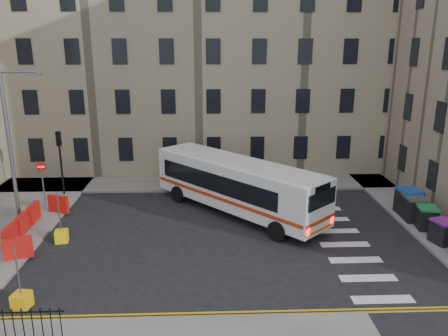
{
  "coord_description": "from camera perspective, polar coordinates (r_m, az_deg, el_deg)",
  "views": [
    {
      "loc": [
        -2.71,
        -20.54,
        9.51
      ],
      "look_at": [
        -1.82,
        2.24,
        3.0
      ],
      "focal_mm": 35.0,
      "sensor_mm": 36.0,
      "label": 1
    }
  ],
  "objects": [
    {
      "name": "ground",
      "position": [
        22.8,
        4.85,
        -8.78
      ],
      "size": [
        120.0,
        120.0,
        0.0
      ],
      "primitive_type": "plane",
      "color": "black",
      "rests_on": "ground"
    },
    {
      "name": "pavement_north",
      "position": [
        30.81,
        -8.26,
        -2.07
      ],
      "size": [
        36.0,
        3.2,
        0.15
      ],
      "primitive_type": "cube",
      "color": "slate",
      "rests_on": "ground"
    },
    {
      "name": "pavement_east",
      "position": [
        28.78,
        21.98,
        -4.41
      ],
      "size": [
        2.4,
        26.0,
        0.15
      ],
      "primitive_type": "cube",
      "color": "slate",
      "rests_on": "ground"
    },
    {
      "name": "terrace_north",
      "position": [
        36.31,
        -9.31,
        14.33
      ],
      "size": [
        38.3,
        10.8,
        17.2
      ],
      "color": "gray",
      "rests_on": "ground"
    },
    {
      "name": "traffic_light_nw",
      "position": [
        29.36,
        -20.63,
        1.83
      ],
      "size": [
        0.28,
        0.22,
        4.1
      ],
      "color": "black",
      "rests_on": "pavement_west"
    },
    {
      "name": "streetlamp",
      "position": [
        25.32,
        -26.19,
        2.49
      ],
      "size": [
        0.5,
        0.22,
        8.14
      ],
      "color": "#595B5E",
      "rests_on": "pavement_west"
    },
    {
      "name": "no_entry_north",
      "position": [
        27.9,
        -22.69,
        -0.78
      ],
      "size": [
        0.6,
        0.08,
        3.0
      ],
      "color": "#595B5E",
      "rests_on": "pavement_west"
    },
    {
      "name": "roadworks_barriers",
      "position": [
        24.59,
        -24.02,
        -6.64
      ],
      "size": [
        1.66,
        6.26,
        1.0
      ],
      "color": "red",
      "rests_on": "pavement_west"
    },
    {
      "name": "bus",
      "position": [
        25.02,
        1.68,
        -2.06
      ],
      "size": [
        9.53,
        10.11,
        3.09
      ],
      "rotation": [
        0.0,
        0.0,
        0.74
      ],
      "color": "silver",
      "rests_on": "ground"
    },
    {
      "name": "wheelie_bin_b",
      "position": [
        23.85,
        26.69,
        -7.44
      ],
      "size": [
        1.17,
        1.27,
        1.17
      ],
      "rotation": [
        0.0,
        0.0,
        0.27
      ],
      "color": "black",
      "rests_on": "pavement_east"
    },
    {
      "name": "wheelie_bin_c",
      "position": [
        25.26,
        24.94,
        -5.89
      ],
      "size": [
        1.13,
        1.25,
        1.21
      ],
      "rotation": [
        0.0,
        0.0,
        -0.17
      ],
      "color": "black",
      "rests_on": "pavement_east"
    },
    {
      "name": "wheelie_bin_d",
      "position": [
        26.15,
        23.53,
        -4.82
      ],
      "size": [
        1.12,
        1.28,
        1.36
      ],
      "rotation": [
        0.0,
        0.0,
        -0.04
      ],
      "color": "black",
      "rests_on": "pavement_east"
    },
    {
      "name": "wheelie_bin_e",
      "position": [
        26.92,
        22.94,
        -4.07
      ],
      "size": [
        1.25,
        1.41,
        1.45
      ],
      "rotation": [
        0.0,
        0.0,
        0.08
      ],
      "color": "black",
      "rests_on": "pavement_east"
    },
    {
      "name": "bollard_yellow",
      "position": [
        23.38,
        -20.43,
        -8.34
      ],
      "size": [
        0.69,
        0.69,
        0.6
      ],
      "primitive_type": "cube",
      "rotation": [
        0.0,
        0.0,
        0.17
      ],
      "color": "yellow",
      "rests_on": "ground"
    },
    {
      "name": "bollard_chevron",
      "position": [
        18.58,
        -24.9,
        -15.43
      ],
      "size": [
        0.7,
        0.7,
        0.6
      ],
      "primitive_type": "cube",
      "rotation": [
        0.0,
        0.0,
        -0.18
      ],
      "color": "#F2B10E",
      "rests_on": "ground"
    }
  ]
}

